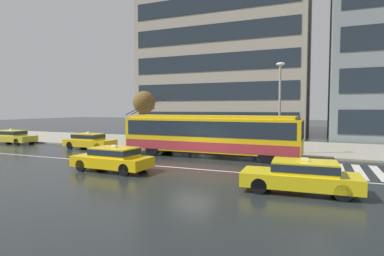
# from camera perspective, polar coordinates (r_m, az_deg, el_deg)

# --- Properties ---
(ground_plane) EXTENTS (160.00, 160.00, 0.00)m
(ground_plane) POSITION_cam_1_polar(r_m,az_deg,el_deg) (18.58, 0.06, -6.71)
(ground_plane) COLOR #202526
(sidewalk_slab) EXTENTS (80.00, 10.00, 0.14)m
(sidewalk_slab) POSITION_cam_1_polar(r_m,az_deg,el_deg) (27.87, 7.83, -3.15)
(sidewalk_slab) COLOR gray
(sidewalk_slab) RESTS_ON ground_plane
(crosswalk_stripe_edge_near) EXTENTS (0.44, 4.40, 0.01)m
(crosswalk_stripe_edge_near) POSITION_cam_1_polar(r_m,az_deg,el_deg) (18.65, 22.74, -6.94)
(crosswalk_stripe_edge_near) COLOR beige
(crosswalk_stripe_edge_near) RESTS_ON ground_plane
(crosswalk_stripe_inner_a) EXTENTS (0.44, 4.40, 0.01)m
(crosswalk_stripe_inner_a) POSITION_cam_1_polar(r_m,az_deg,el_deg) (18.68, 25.52, -7.00)
(crosswalk_stripe_inner_a) COLOR beige
(crosswalk_stripe_inner_a) RESTS_ON ground_plane
(crosswalk_stripe_center) EXTENTS (0.44, 4.40, 0.01)m
(crosswalk_stripe_center) POSITION_cam_1_polar(r_m,az_deg,el_deg) (18.75, 28.29, -7.04)
(crosswalk_stripe_center) COLOR beige
(crosswalk_stripe_center) RESTS_ON ground_plane
(crosswalk_stripe_inner_b) EXTENTS (0.44, 4.40, 0.01)m
(crosswalk_stripe_inner_b) POSITION_cam_1_polar(r_m,az_deg,el_deg) (18.87, 31.03, -7.06)
(crosswalk_stripe_inner_b) COLOR beige
(crosswalk_stripe_inner_b) RESTS_ON ground_plane
(lane_centre_line) EXTENTS (72.00, 0.14, 0.01)m
(lane_centre_line) POSITION_cam_1_polar(r_m,az_deg,el_deg) (17.50, -1.45, -7.35)
(lane_centre_line) COLOR silver
(lane_centre_line) RESTS_ON ground_plane
(trolleybus) EXTENTS (12.75, 2.71, 4.71)m
(trolleybus) POSITION_cam_1_polar(r_m,az_deg,el_deg) (21.44, 3.26, -1.09)
(trolleybus) COLOR yellow
(trolleybus) RESTS_ON ground_plane
(taxi_far_behind) EXTENTS (4.59, 1.83, 1.39)m
(taxi_far_behind) POSITION_cam_1_polar(r_m,az_deg,el_deg) (34.06, -30.08, -1.31)
(taxi_far_behind) COLOR gold
(taxi_far_behind) RESTS_ON ground_plane
(taxi_oncoming_near) EXTENTS (4.30, 1.94, 1.39)m
(taxi_oncoming_near) POSITION_cam_1_polar(r_m,az_deg,el_deg) (17.16, -14.28, -5.31)
(taxi_oncoming_near) COLOR yellow
(taxi_oncoming_near) RESTS_ON ground_plane
(taxi_queued_behind_bus) EXTENTS (4.25, 1.75, 1.39)m
(taxi_queued_behind_bus) POSITION_cam_1_polar(r_m,az_deg,el_deg) (26.99, -18.29, -2.17)
(taxi_queued_behind_bus) COLOR yellow
(taxi_queued_behind_bus) RESTS_ON ground_plane
(taxi_oncoming_far) EXTENTS (4.56, 1.96, 1.39)m
(taxi_oncoming_far) POSITION_cam_1_polar(r_m,az_deg,el_deg) (13.16, 19.39, -8.10)
(taxi_oncoming_far) COLOR yellow
(taxi_oncoming_far) RESTS_ON ground_plane
(bus_shelter) EXTENTS (4.20, 1.86, 2.48)m
(bus_shelter) POSITION_cam_1_polar(r_m,az_deg,el_deg) (25.26, 5.20, 0.66)
(bus_shelter) COLOR gray
(bus_shelter) RESTS_ON sidewalk_slab
(pedestrian_at_shelter) EXTENTS (0.51, 0.51, 1.56)m
(pedestrian_at_shelter) POSITION_cam_1_polar(r_m,az_deg,el_deg) (26.58, -1.79, -1.30)
(pedestrian_at_shelter) COLOR #565653
(pedestrian_at_shelter) RESTS_ON sidewalk_slab
(pedestrian_approaching_curb) EXTENTS (1.34, 1.34, 2.04)m
(pedestrian_approaching_curb) POSITION_cam_1_polar(r_m,az_deg,el_deg) (24.70, -0.25, -0.03)
(pedestrian_approaching_curb) COLOR #1E2F45
(pedestrian_approaching_curb) RESTS_ON sidewalk_slab
(pedestrian_walking_past) EXTENTS (1.26, 1.26, 1.97)m
(pedestrian_walking_past) POSITION_cam_1_polar(r_m,az_deg,el_deg) (23.08, 11.66, -0.46)
(pedestrian_walking_past) COLOR navy
(pedestrian_walking_past) RESTS_ON sidewalk_slab
(street_lamp) EXTENTS (0.60, 0.32, 6.39)m
(street_lamp) POSITION_cam_1_polar(r_m,az_deg,el_deg) (22.68, 15.78, 5.01)
(street_lamp) COLOR gray
(street_lamp) RESTS_ON sidewalk_slab
(street_tree_bare) EXTENTS (2.05, 2.05, 4.78)m
(street_tree_bare) POSITION_cam_1_polar(r_m,az_deg,el_deg) (28.76, -8.77, 4.57)
(street_tree_bare) COLOR brown
(street_tree_bare) RESTS_ON sidewalk_slab
(office_tower_corner_left) EXTENTS (21.61, 13.24, 28.00)m
(office_tower_corner_left) POSITION_cam_1_polar(r_m,az_deg,el_deg) (44.74, 6.38, 17.39)
(office_tower_corner_left) COLOR gray
(office_tower_corner_left) RESTS_ON ground_plane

